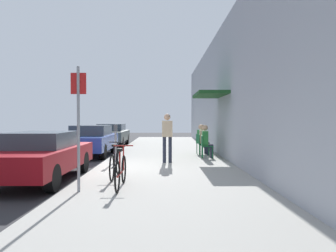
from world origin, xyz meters
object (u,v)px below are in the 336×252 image
at_px(street_sign, 78,119).
at_px(seated_patron_2, 202,138).
at_px(cafe_chair_1, 202,143).
at_px(pedestrian_standing, 167,134).
at_px(bicycle_1, 121,171).
at_px(seated_patron_1, 204,139).
at_px(parked_car_1, 91,140).
at_px(bicycle_0, 115,164).
at_px(parked_car_0, 40,155).
at_px(cafe_chair_2, 201,142).
at_px(cafe_chair_0, 205,145).
at_px(seated_patron_0, 207,140).
at_px(parked_car_2, 112,134).
at_px(parking_meter, 116,140).

relative_size(street_sign, seated_patron_2, 2.02).
bearing_deg(cafe_chair_1, pedestrian_standing, -122.28).
relative_size(bicycle_1, seated_patron_2, 1.33).
bearing_deg(seated_patron_1, parked_car_1, 169.60).
bearing_deg(street_sign, cafe_chair_1, 63.98).
xyz_separation_m(bicycle_0, cafe_chair_1, (2.86, 5.31, 0.14)).
bearing_deg(street_sign, parked_car_0, 129.10).
distance_m(street_sign, cafe_chair_2, 8.22).
xyz_separation_m(parked_car_0, cafe_chair_2, (4.88, 5.58, -0.06)).
bearing_deg(bicycle_0, pedestrian_standing, 65.18).
relative_size(cafe_chair_0, cafe_chair_1, 1.00).
bearing_deg(pedestrian_standing, cafe_chair_0, 42.56).
distance_m(cafe_chair_0, cafe_chair_2, 1.51).
xyz_separation_m(seated_patron_0, cafe_chair_2, (-0.06, 1.51, -0.19)).
height_order(seated_patron_0, pedestrian_standing, pedestrian_standing).
bearing_deg(cafe_chair_2, parked_car_1, 175.52).
distance_m(street_sign, seated_patron_1, 7.75).
relative_size(parked_car_1, parked_car_2, 1.00).
relative_size(parking_meter, seated_patron_2, 1.02).
bearing_deg(cafe_chair_1, parked_car_2, 126.88).
relative_size(seated_patron_0, cafe_chair_1, 1.48).
relative_size(parking_meter, cafe_chair_0, 1.52).
distance_m(cafe_chair_0, pedestrian_standing, 2.08).
bearing_deg(bicycle_1, cafe_chair_1, 68.69).
bearing_deg(parked_car_1, bicycle_0, -72.03).
bearing_deg(parked_car_0, parked_car_2, 90.00).
distance_m(bicycle_1, cafe_chair_2, 7.50).
relative_size(street_sign, bicycle_1, 1.52).
bearing_deg(seated_patron_0, seated_patron_1, 90.00).
height_order(seated_patron_1, seated_patron_2, same).
height_order(parked_car_1, seated_patron_2, seated_patron_2).
relative_size(parked_car_2, pedestrian_standing, 2.59).
relative_size(parking_meter, street_sign, 0.51).
bearing_deg(parked_car_1, cafe_chair_2, -4.48).
bearing_deg(parked_car_1, street_sign, -79.13).
bearing_deg(pedestrian_standing, cafe_chair_1, 57.72).
distance_m(parked_car_2, parking_meter, 8.77).
bearing_deg(bicycle_0, cafe_chair_2, 63.88).
height_order(parked_car_2, cafe_chair_0, parked_car_2).
bearing_deg(parked_car_2, seated_patron_2, -50.38).
bearing_deg(seated_patron_2, seated_patron_1, -90.08).
bearing_deg(cafe_chair_1, parked_car_0, -133.90).
bearing_deg(bicycle_0, seated_patron_1, 61.22).
xyz_separation_m(parked_car_0, cafe_chair_0, (4.87, 4.07, -0.06)).
height_order(parked_car_2, seated_patron_1, seated_patron_1).
distance_m(parked_car_1, bicycle_0, 6.54).
bearing_deg(parked_car_2, cafe_chair_1, -53.12).
relative_size(cafe_chair_2, pedestrian_standing, 0.51).
relative_size(parked_car_0, pedestrian_standing, 2.59).
height_order(street_sign, cafe_chair_0, street_sign).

